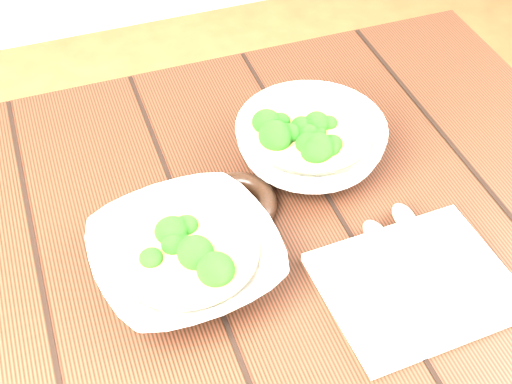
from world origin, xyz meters
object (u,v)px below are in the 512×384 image
at_px(table, 215,298).
at_px(soup_bowl_back, 310,142).
at_px(soup_bowl_front, 186,257).
at_px(napkin, 416,284).
at_px(trivet, 236,204).

relative_size(table, soup_bowl_back, 4.95).
xyz_separation_m(soup_bowl_front, soup_bowl_back, (0.23, 0.14, 0.01)).
bearing_deg(soup_bowl_front, soup_bowl_back, 31.67).
distance_m(soup_bowl_front, napkin, 0.29).
height_order(soup_bowl_back, napkin, soup_bowl_back).
height_order(soup_bowl_front, napkin, soup_bowl_front).
distance_m(table, soup_bowl_back, 0.26).
bearing_deg(soup_bowl_front, trivet, 41.22).
bearing_deg(trivet, napkin, -49.70).
height_order(table, napkin, napkin).
relative_size(soup_bowl_front, napkin, 1.10).
bearing_deg(trivet, soup_bowl_front, -138.78).
bearing_deg(table, soup_bowl_back, 29.55).
bearing_deg(napkin, table, 142.19).
height_order(table, soup_bowl_front, soup_bowl_front).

